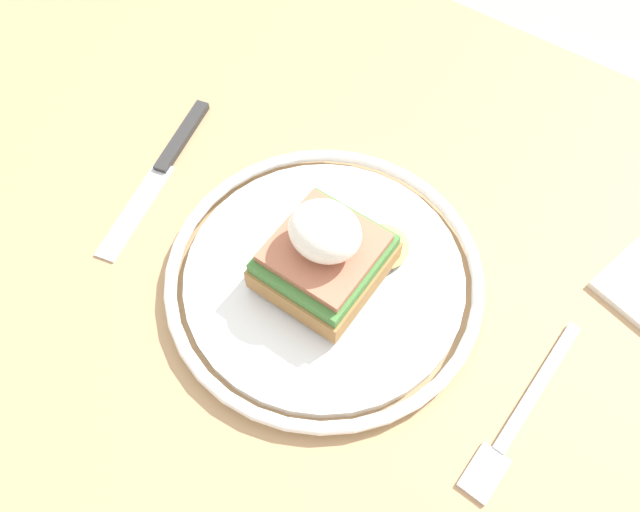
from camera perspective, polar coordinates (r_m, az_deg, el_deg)
name	(u,v)px	position (r m, az deg, el deg)	size (l,w,h in m)	color
ground_plane	(322,471)	(1.20, 0.17, -19.09)	(6.00, 6.00, 0.00)	#9E9993
dining_table	(323,341)	(0.61, 0.32, -7.75)	(0.98, 0.72, 0.73)	tan
plate	(320,273)	(0.49, 0.00, -1.60)	(0.25, 0.25, 0.02)	silver
sandwich	(322,251)	(0.46, 0.19, 0.48)	(0.09, 0.11, 0.08)	#9E703D
fork	(520,415)	(0.48, 17.80, -13.69)	(0.02, 0.15, 0.00)	silver
knife	(165,163)	(0.58, -13.97, 8.22)	(0.06, 0.18, 0.01)	#2D2D2D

